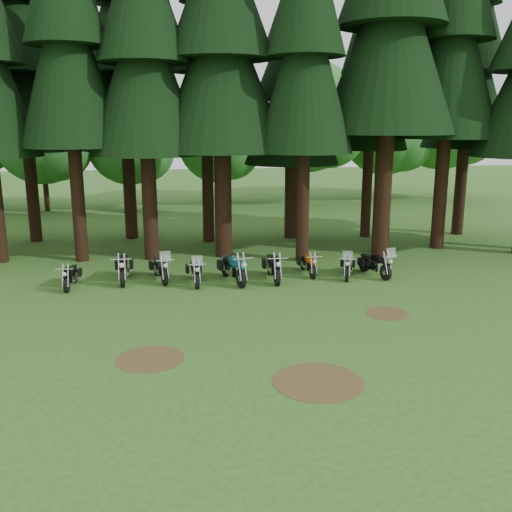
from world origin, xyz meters
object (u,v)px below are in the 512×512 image
(motorcycle_4, at_px, (233,269))
(motorcycle_7, at_px, (348,266))
(motorcycle_2, at_px, (161,269))
(motorcycle_3, at_px, (195,272))
(motorcycle_0, at_px, (71,277))
(motorcycle_6, at_px, (308,265))
(motorcycle_8, at_px, (375,265))
(motorcycle_1, at_px, (123,269))
(motorcycle_5, at_px, (273,268))

(motorcycle_4, height_order, motorcycle_7, motorcycle_7)
(motorcycle_2, xyz_separation_m, motorcycle_3, (1.31, -0.67, -0.02))
(motorcycle_0, distance_m, motorcycle_6, 9.24)
(motorcycle_4, xyz_separation_m, motorcycle_8, (5.74, 0.01, -0.06))
(motorcycle_2, bearing_deg, motorcycle_7, -16.74)
(motorcycle_1, height_order, motorcycle_7, motorcycle_7)
(motorcycle_2, distance_m, motorcycle_7, 7.40)
(motorcycle_8, bearing_deg, motorcycle_1, 160.88)
(motorcycle_4, bearing_deg, motorcycle_3, 167.44)
(motorcycle_2, relative_size, motorcycle_5, 0.94)
(motorcycle_6, bearing_deg, motorcycle_4, -170.04)
(motorcycle_0, relative_size, motorcycle_5, 0.83)
(motorcycle_3, distance_m, motorcycle_8, 7.21)
(motorcycle_0, relative_size, motorcycle_4, 0.81)
(motorcycle_2, bearing_deg, motorcycle_1, 163.39)
(motorcycle_5, distance_m, motorcycle_8, 4.14)
(motorcycle_3, height_order, motorcycle_8, motorcycle_8)
(motorcycle_3, xyz_separation_m, motorcycle_8, (7.21, 0.04, 0.01))
(motorcycle_0, height_order, motorcycle_7, motorcycle_7)
(motorcycle_6, bearing_deg, motorcycle_2, 178.13)
(motorcycle_2, height_order, motorcycle_4, motorcycle_2)
(motorcycle_8, bearing_deg, motorcycle_7, 164.89)
(motorcycle_0, bearing_deg, motorcycle_7, 2.13)
(motorcycle_0, xyz_separation_m, motorcycle_2, (3.32, 0.45, 0.06))
(motorcycle_2, bearing_deg, motorcycle_0, 175.89)
(motorcycle_2, bearing_deg, motorcycle_6, -11.69)
(motorcycle_0, distance_m, motorcycle_2, 3.35)
(motorcycle_0, height_order, motorcycle_5, motorcycle_5)
(motorcycle_3, bearing_deg, motorcycle_4, -1.63)
(motorcycle_5, height_order, motorcycle_6, motorcycle_5)
(motorcycle_8, bearing_deg, motorcycle_2, 160.95)
(motorcycle_2, bearing_deg, motorcycle_4, -25.00)
(motorcycle_4, bearing_deg, motorcycle_6, -1.62)
(motorcycle_4, bearing_deg, motorcycle_5, -11.89)
(motorcycle_0, relative_size, motorcycle_7, 0.98)
(motorcycle_4, height_order, motorcycle_8, motorcycle_8)
(motorcycle_0, distance_m, motorcycle_3, 4.64)
(motorcycle_0, distance_m, motorcycle_1, 1.98)
(motorcycle_6, bearing_deg, motorcycle_8, -16.13)
(motorcycle_1, distance_m, motorcycle_5, 5.84)
(motorcycle_0, xyz_separation_m, motorcycle_8, (11.84, -0.18, 0.05))
(motorcycle_4, distance_m, motorcycle_6, 3.21)
(motorcycle_3, bearing_deg, motorcycle_7, -2.26)
(motorcycle_2, xyz_separation_m, motorcycle_8, (8.52, -0.63, -0.01))
(motorcycle_3, relative_size, motorcycle_4, 0.87)
(motorcycle_1, bearing_deg, motorcycle_0, -164.53)
(motorcycle_6, distance_m, motorcycle_7, 1.60)
(motorcycle_3, xyz_separation_m, motorcycle_5, (3.07, 0.08, 0.04))
(motorcycle_5, bearing_deg, motorcycle_7, 0.51)
(motorcycle_7, bearing_deg, motorcycle_3, -160.54)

